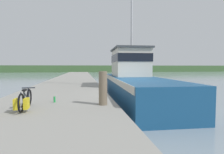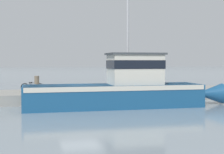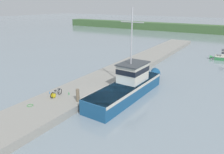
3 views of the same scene
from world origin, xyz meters
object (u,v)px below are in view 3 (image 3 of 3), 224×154
(bicycle_touring, at_px, (55,94))
(mooring_post, at_px, (78,95))
(water_bottle_on_curb, at_px, (50,93))
(water_bottle_by_bike, at_px, (69,94))
(fishing_boat_main, at_px, (129,85))

(bicycle_touring, distance_m, mooring_post, 2.67)
(water_bottle_on_curb, distance_m, water_bottle_by_bike, 2.03)
(fishing_boat_main, distance_m, mooring_post, 5.95)
(water_bottle_by_bike, bearing_deg, bicycle_touring, -124.61)
(water_bottle_by_bike, bearing_deg, water_bottle_on_curb, -154.11)
(bicycle_touring, xyz_separation_m, water_bottle_on_curb, (-1.05, 0.24, -0.20))
(bicycle_touring, distance_m, water_bottle_by_bike, 1.38)
(fishing_boat_main, height_order, water_bottle_on_curb, fishing_boat_main)
(fishing_boat_main, distance_m, water_bottle_by_bike, 6.43)
(bicycle_touring, relative_size, mooring_post, 1.32)
(fishing_boat_main, height_order, bicycle_touring, fishing_boat_main)
(bicycle_touring, bearing_deg, mooring_post, 4.51)
(mooring_post, distance_m, water_bottle_on_curb, 3.72)
(mooring_post, bearing_deg, bicycle_touring, -172.02)
(bicycle_touring, height_order, mooring_post, mooring_post)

